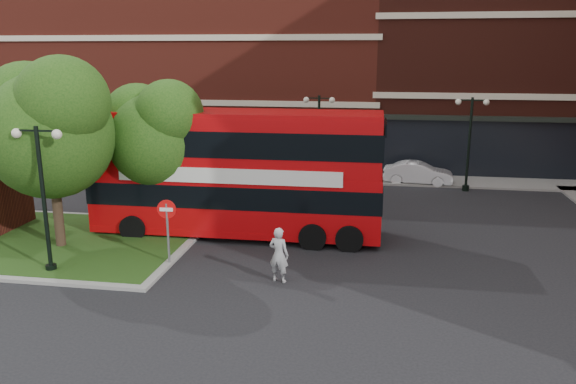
% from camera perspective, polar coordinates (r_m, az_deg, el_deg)
% --- Properties ---
extents(ground, '(120.00, 120.00, 0.00)m').
position_cam_1_polar(ground, '(18.40, -8.32, -9.43)').
color(ground, black).
rests_on(ground, ground).
extents(pavement_far, '(44.00, 3.00, 0.12)m').
position_cam_1_polar(pavement_far, '(33.76, 0.07, 1.70)').
color(pavement_far, slate).
rests_on(pavement_far, ground).
extents(terrace_far_left, '(26.00, 12.00, 14.00)m').
position_cam_1_polar(terrace_far_left, '(42.20, -9.31, 13.49)').
color(terrace_far_left, maroon).
rests_on(terrace_far_left, ground).
extents(terrace_far_right, '(18.00, 12.00, 16.00)m').
position_cam_1_polar(terrace_far_right, '(40.99, 22.27, 14.05)').
color(terrace_far_right, '#471911').
rests_on(terrace_far_right, ground).
extents(traffic_island, '(12.60, 7.60, 0.15)m').
position_cam_1_polar(traffic_island, '(24.32, -24.45, -4.51)').
color(traffic_island, gray).
rests_on(traffic_island, ground).
extents(tree_island_west, '(5.40, 4.71, 7.21)m').
position_cam_1_polar(tree_island_west, '(22.24, -23.25, 6.49)').
color(tree_island_west, '#2D2116').
rests_on(tree_island_west, ground).
extents(tree_island_east, '(4.46, 3.90, 6.29)m').
position_cam_1_polar(tree_island_east, '(23.10, -13.44, 6.10)').
color(tree_island_east, '#2D2116').
rests_on(tree_island_east, ground).
extents(lamp_island, '(1.72, 0.36, 5.00)m').
position_cam_1_polar(lamp_island, '(20.01, -23.63, -0.02)').
color(lamp_island, black).
rests_on(lamp_island, ground).
extents(lamp_far_left, '(1.72, 0.36, 5.00)m').
position_cam_1_polar(lamp_far_left, '(31.05, 3.14, 5.78)').
color(lamp_far_left, black).
rests_on(lamp_far_left, ground).
extents(lamp_far_right, '(1.72, 0.36, 5.00)m').
position_cam_1_polar(lamp_far_right, '(31.23, 17.95, 5.17)').
color(lamp_far_right, black).
rests_on(lamp_far_right, ground).
extents(bus, '(11.60, 2.76, 4.42)m').
position_cam_1_polar(bus, '(22.49, -5.30, 2.75)').
color(bus, '#B1070A').
rests_on(bus, ground).
extents(woman, '(0.76, 0.60, 1.84)m').
position_cam_1_polar(woman, '(18.23, -0.94, -6.39)').
color(woman, '#9A9A9D').
rests_on(woman, ground).
extents(car_silver, '(4.60, 2.19, 1.52)m').
position_cam_1_polar(car_silver, '(33.87, -7.15, 2.84)').
color(car_silver, silver).
rests_on(car_silver, ground).
extents(car_white, '(3.94, 1.68, 1.26)m').
position_cam_1_polar(car_white, '(32.55, 13.08, 1.89)').
color(car_white, white).
rests_on(car_white, ground).
extents(no_entry_sign, '(0.66, 0.09, 2.38)m').
position_cam_1_polar(no_entry_sign, '(19.74, -12.18, -2.71)').
color(no_entry_sign, slate).
rests_on(no_entry_sign, ground).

